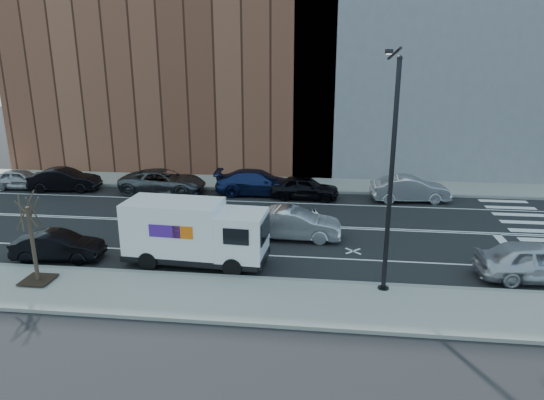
% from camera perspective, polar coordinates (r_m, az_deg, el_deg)
% --- Properties ---
extents(ground, '(120.00, 120.00, 0.00)m').
position_cam_1_polar(ground, '(27.21, -3.51, -2.81)').
color(ground, black).
rests_on(ground, ground).
extents(sidewalk_near, '(44.00, 3.60, 0.15)m').
position_cam_1_polar(sidewalk_near, '(19.29, -8.17, -11.23)').
color(sidewalk_near, gray).
rests_on(sidewalk_near, ground).
extents(sidewalk_far, '(44.00, 3.60, 0.15)m').
position_cam_1_polar(sidewalk_far, '(35.50, -1.03, 1.98)').
color(sidewalk_far, gray).
rests_on(sidewalk_far, ground).
extents(curb_near, '(44.00, 0.25, 0.17)m').
position_cam_1_polar(curb_near, '(20.84, -6.92, -8.94)').
color(curb_near, gray).
rests_on(curb_near, ground).
extents(curb_far, '(44.00, 0.25, 0.17)m').
position_cam_1_polar(curb_far, '(33.78, -1.44, 1.24)').
color(curb_far, gray).
rests_on(curb_far, ground).
extents(crosswalk, '(3.00, 14.00, 0.01)m').
position_cam_1_polar(crosswalk, '(29.12, 29.32, -3.67)').
color(crosswalk, white).
rests_on(crosswalk, ground).
extents(road_markings, '(40.00, 8.60, 0.01)m').
position_cam_1_polar(road_markings, '(27.20, -3.51, -2.81)').
color(road_markings, white).
rests_on(road_markings, ground).
extents(bldg_brick, '(26.00, 10.00, 22.00)m').
position_cam_1_polar(bldg_brick, '(42.80, -11.10, 18.94)').
color(bldg_brick, brown).
rests_on(bldg_brick, ground).
extents(bldg_concrete, '(20.00, 10.00, 26.00)m').
position_cam_1_polar(bldg_concrete, '(41.70, 18.10, 21.30)').
color(bldg_concrete, slate).
rests_on(bldg_concrete, ground).
extents(streetlight, '(0.44, 4.02, 9.34)m').
position_cam_1_polar(streetlight, '(18.90, 13.76, 4.07)').
color(streetlight, black).
rests_on(streetlight, ground).
extents(street_tree, '(1.20, 1.20, 3.75)m').
position_cam_1_polar(street_tree, '(21.83, -26.21, -5.50)').
color(street_tree, black).
rests_on(street_tree, ground).
extents(fedex_van, '(6.48, 2.58, 2.91)m').
position_cam_1_polar(fedex_van, '(21.80, -9.12, -3.74)').
color(fedex_van, black).
rests_on(fedex_van, ground).
extents(far_parked_a, '(4.23, 2.03, 1.39)m').
position_cam_1_polar(far_parked_a, '(38.48, -27.40, 2.20)').
color(far_parked_a, '#A0A0A4').
rests_on(far_parked_a, ground).
extents(far_parked_b, '(4.86, 2.12, 1.55)m').
position_cam_1_polar(far_parked_b, '(36.62, -23.20, 2.21)').
color(far_parked_b, black).
rests_on(far_parked_b, ground).
extents(far_parked_c, '(5.79, 2.70, 1.60)m').
position_cam_1_polar(far_parked_c, '(33.90, -12.69, 2.14)').
color(far_parked_c, '#45474C').
rests_on(far_parked_c, ground).
extents(far_parked_d, '(5.85, 2.62, 1.66)m').
position_cam_1_polar(far_parked_d, '(32.71, -1.68, 2.07)').
color(far_parked_d, '#16214E').
rests_on(far_parked_d, ground).
extents(far_parked_e, '(4.51, 1.96, 1.51)m').
position_cam_1_polar(far_parked_e, '(31.78, 3.87, 1.47)').
color(far_parked_e, black).
rests_on(far_parked_e, ground).
extents(far_parked_f, '(5.09, 2.23, 1.63)m').
position_cam_1_polar(far_parked_f, '(32.39, 15.93, 1.25)').
color(far_parked_f, '#B4B4B9').
rests_on(far_parked_f, ground).
extents(driving_sedan, '(4.85, 1.77, 1.59)m').
position_cam_1_polar(driving_sedan, '(24.81, 2.54, -2.80)').
color(driving_sedan, silver).
rests_on(driving_sedan, ground).
extents(near_parked_rear_a, '(4.14, 1.76, 1.33)m').
position_cam_1_polar(near_parked_rear_a, '(24.33, -23.84, -4.99)').
color(near_parked_rear_a, black).
rests_on(near_parked_rear_a, ground).
extents(near_parked_front, '(4.97, 2.24, 1.66)m').
position_cam_1_polar(near_parked_front, '(23.05, 28.71, -6.39)').
color(near_parked_front, silver).
rests_on(near_parked_front, ground).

